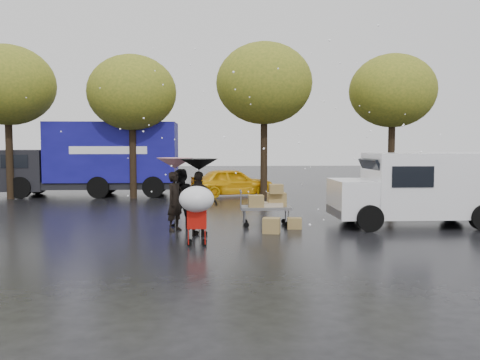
{
  "coord_description": "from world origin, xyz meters",
  "views": [
    {
      "loc": [
        0.1,
        -13.37,
        2.45
      ],
      "look_at": [
        0.89,
        1.0,
        1.45
      ],
      "focal_mm": 38.0,
      "sensor_mm": 36.0,
      "label": 1
    }
  ],
  "objects": [
    {
      "name": "blue_truck",
      "position": [
        -5.44,
        11.24,
        1.76
      ],
      "size": [
        8.3,
        2.6,
        3.5
      ],
      "color": "navy",
      "rests_on": "ground"
    },
    {
      "name": "shopping_cart",
      "position": [
        -0.27,
        -1.22,
        1.06
      ],
      "size": [
        0.84,
        0.84,
        1.46
      ],
      "color": "red",
      "rests_on": "ground"
    },
    {
      "name": "white_van",
      "position": [
        6.35,
        1.55,
        1.16
      ],
      "size": [
        4.91,
        2.18,
        2.2
      ],
      "color": "white",
      "rests_on": "ground"
    },
    {
      "name": "ground",
      "position": [
        0.0,
        0.0,
        0.0
      ],
      "size": [
        90.0,
        90.0,
        0.0
      ],
      "primitive_type": "plane",
      "color": "black",
      "rests_on": "ground"
    },
    {
      "name": "tree_row",
      "position": [
        -0.47,
        10.0,
        5.02
      ],
      "size": [
        21.6,
        4.4,
        7.12
      ],
      "color": "black",
      "rests_on": "ground"
    },
    {
      "name": "box_ground_near",
      "position": [
        1.74,
        0.5,
        0.21
      ],
      "size": [
        0.54,
        0.47,
        0.42
      ],
      "primitive_type": "cube",
      "rotation": [
        0.0,
        0.0,
        -0.22
      ],
      "color": "olive",
      "rests_on": "ground"
    },
    {
      "name": "yellow_taxi",
      "position": [
        1.06,
        10.66,
        0.67
      ],
      "size": [
        4.2,
        2.48,
        1.34
      ],
      "primitive_type": "imported",
      "rotation": [
        0.0,
        0.0,
        1.81
      ],
      "color": "#FAB50D",
      "rests_on": "ground"
    },
    {
      "name": "person_black",
      "position": [
        -0.25,
        0.19,
        0.87
      ],
      "size": [
        1.11,
        0.75,
        1.74
      ],
      "primitive_type": "imported",
      "rotation": [
        0.0,
        0.0,
        2.79
      ],
      "color": "black",
      "rests_on": "ground"
    },
    {
      "name": "person_middle",
      "position": [
        -0.77,
        1.51,
        0.87
      ],
      "size": [
        1.0,
        0.87,
        1.74
      ],
      "primitive_type": "imported",
      "rotation": [
        0.0,
        0.0,
        -0.29
      ],
      "color": "black",
      "rests_on": "ground"
    },
    {
      "name": "umbrella_black",
      "position": [
        -0.25,
        0.19,
        1.92
      ],
      "size": [
        1.01,
        1.01,
        2.08
      ],
      "color": "#4C4C4C",
      "rests_on": "ground"
    },
    {
      "name": "person_pink",
      "position": [
        -0.95,
        1.06,
        0.84
      ],
      "size": [
        0.68,
        0.74,
        1.69
      ],
      "primitive_type": "imported",
      "rotation": [
        0.0,
        0.0,
        0.98
      ],
      "color": "black",
      "rests_on": "ground"
    },
    {
      "name": "box_ground_far",
      "position": [
        2.5,
        1.2,
        0.16
      ],
      "size": [
        0.44,
        0.36,
        0.32
      ],
      "primitive_type": "cube",
      "rotation": [
        0.0,
        0.0,
        -0.1
      ],
      "color": "olive",
      "rests_on": "ground"
    },
    {
      "name": "vendor_cart",
      "position": [
        1.79,
        1.78,
        0.73
      ],
      "size": [
        1.52,
        0.8,
        1.27
      ],
      "color": "slate",
      "rests_on": "ground"
    },
    {
      "name": "umbrella_pink",
      "position": [
        -0.95,
        1.06,
        1.92
      ],
      "size": [
        1.03,
        1.03,
        2.08
      ],
      "color": "#4C4C4C",
      "rests_on": "ground"
    }
  ]
}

